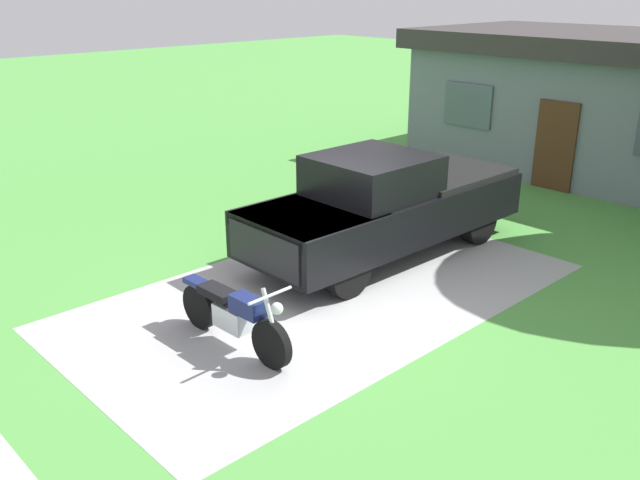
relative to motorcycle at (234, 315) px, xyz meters
The scene contains 5 objects.
ground_plane 2.12m from the motorcycle, 99.38° to the left, with size 80.00×80.00×0.00m, color #4E9741.
driveway_pad 2.12m from the motorcycle, 99.38° to the left, with size 4.54×8.17×0.01m, color #A4A4A4.
motorcycle is the anchor object (origin of this frame).
pickup_truck 4.23m from the motorcycle, 102.07° to the left, with size 2.07×5.65×1.90m.
neighbor_house 12.69m from the motorcycle, 94.07° to the left, with size 9.60×5.60×3.50m.
Camera 1 is at (7.11, -6.84, 4.68)m, focal length 38.29 mm.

